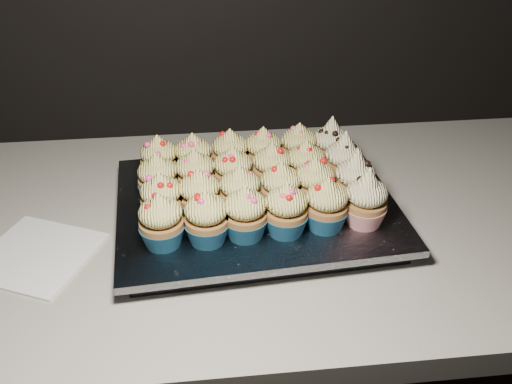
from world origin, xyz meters
TOP-DOWN VIEW (x-y plane):
  - worktop at (0.00, 1.70)m, footprint 2.44×0.64m
  - napkin at (-0.41, 1.63)m, footprint 0.20×0.20m
  - baking_tray at (-0.08, 1.69)m, footprint 0.42×0.33m
  - foil_lining at (-0.08, 1.69)m, footprint 0.45×0.36m
  - cupcake_0 at (-0.22, 1.59)m, footprint 0.06×0.06m
  - cupcake_1 at (-0.16, 1.59)m, footprint 0.06×0.06m
  - cupcake_2 at (-0.10, 1.60)m, footprint 0.06×0.06m
  - cupcake_3 at (-0.04, 1.60)m, footprint 0.06×0.06m
  - cupcake_4 at (0.01, 1.61)m, footprint 0.06×0.06m
  - cupcake_5 at (0.07, 1.61)m, footprint 0.06×0.06m
  - cupcake_6 at (-0.22, 1.65)m, footprint 0.06×0.06m
  - cupcake_7 at (-0.17, 1.65)m, footprint 0.06×0.06m
  - cupcake_8 at (-0.11, 1.65)m, footprint 0.06×0.06m
  - cupcake_9 at (-0.04, 1.66)m, footprint 0.06×0.06m
  - cupcake_10 at (0.01, 1.67)m, footprint 0.06×0.06m
  - cupcake_11 at (0.07, 1.67)m, footprint 0.06×0.06m
  - cupcake_12 at (-0.23, 1.71)m, footprint 0.06×0.06m
  - cupcake_13 at (-0.17, 1.71)m, footprint 0.06×0.06m
  - cupcake_14 at (-0.11, 1.72)m, footprint 0.06×0.06m
  - cupcake_15 at (-0.05, 1.72)m, footprint 0.06×0.06m
  - cupcake_16 at (0.01, 1.72)m, footprint 0.06×0.06m
  - cupcake_17 at (0.07, 1.73)m, footprint 0.06×0.06m
  - cupcake_18 at (-0.23, 1.77)m, footprint 0.06×0.06m
  - cupcake_19 at (-0.17, 1.77)m, footprint 0.06×0.06m
  - cupcake_20 at (-0.11, 1.77)m, footprint 0.06×0.06m
  - cupcake_21 at (-0.06, 1.78)m, footprint 0.06×0.06m
  - cupcake_22 at (0.00, 1.78)m, footprint 0.06×0.06m
  - cupcake_23 at (0.06, 1.78)m, footprint 0.06×0.06m

SIDE VIEW (x-z plane):
  - worktop at x=0.00m, z-range 0.86..0.90m
  - napkin at x=-0.41m, z-range 0.90..0.90m
  - baking_tray at x=-0.08m, z-range 0.90..0.92m
  - foil_lining at x=-0.08m, z-range 0.92..0.93m
  - cupcake_0 at x=-0.22m, z-range 0.93..1.01m
  - cupcake_1 at x=-0.16m, z-range 0.93..1.01m
  - cupcake_2 at x=-0.10m, z-range 0.93..1.01m
  - cupcake_3 at x=-0.04m, z-range 0.93..1.01m
  - cupcake_4 at x=0.01m, z-range 0.93..1.01m
  - cupcake_6 at x=-0.22m, z-range 0.93..1.01m
  - cupcake_7 at x=-0.17m, z-range 0.93..1.01m
  - cupcake_8 at x=-0.11m, z-range 0.93..1.01m
  - cupcake_9 at x=-0.04m, z-range 0.93..1.01m
  - cupcake_10 at x=0.01m, z-range 0.93..1.01m
  - cupcake_12 at x=-0.23m, z-range 0.93..1.01m
  - cupcake_13 at x=-0.17m, z-range 0.93..1.01m
  - cupcake_14 at x=-0.11m, z-range 0.93..1.01m
  - cupcake_15 at x=-0.05m, z-range 0.93..1.01m
  - cupcake_16 at x=0.01m, z-range 0.93..1.01m
  - cupcake_18 at x=-0.23m, z-range 0.93..1.01m
  - cupcake_19 at x=-0.17m, z-range 0.93..1.01m
  - cupcake_20 at x=-0.11m, z-range 0.93..1.01m
  - cupcake_21 at x=-0.06m, z-range 0.93..1.01m
  - cupcake_22 at x=0.00m, z-range 0.93..1.01m
  - cupcake_5 at x=0.07m, z-range 0.93..1.02m
  - cupcake_11 at x=0.07m, z-range 0.93..1.02m
  - cupcake_17 at x=0.07m, z-range 0.93..1.02m
  - cupcake_23 at x=0.06m, z-range 0.93..1.02m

